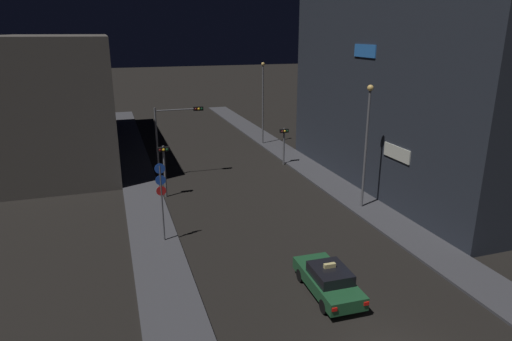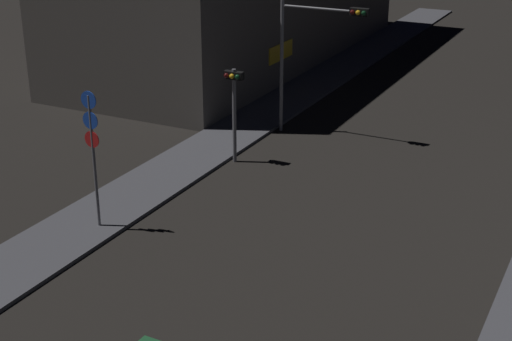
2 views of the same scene
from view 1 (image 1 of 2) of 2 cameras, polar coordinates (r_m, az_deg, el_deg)
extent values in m
cube|color=#424247|center=(41.42, -15.06, 0.27)|extent=(2.79, 60.90, 0.13)
cube|color=#424247|center=(44.55, 4.17, 2.03)|extent=(2.79, 60.90, 0.13)
cube|color=#514C47|center=(48.59, -24.09, 8.70)|extent=(10.36, 27.18, 11.48)
cube|color=yellow|center=(43.64, -17.29, 3.66)|extent=(0.08, 2.80, 0.90)
cube|color=#282D38|center=(36.63, 20.03, 15.71)|extent=(8.81, 24.14, 22.79)
cube|color=white|center=(31.07, 17.57, 2.16)|extent=(0.08, 2.80, 0.90)
cube|color=#337FE5|center=(34.13, 13.76, 14.65)|extent=(0.08, 2.80, 0.90)
cube|color=#1E512D|center=(21.76, 9.16, -13.86)|extent=(1.92, 4.45, 0.60)
cube|color=black|center=(21.33, 9.47, -12.85)|extent=(1.64, 2.02, 0.50)
cube|color=red|center=(19.76, 10.02, -17.12)|extent=(0.24, 0.07, 0.16)
cube|color=red|center=(20.39, 13.95, -16.19)|extent=(0.24, 0.07, 0.16)
cylinder|color=black|center=(22.69, 5.74, -13.19)|extent=(0.24, 0.65, 0.64)
cylinder|color=black|center=(23.28, 9.47, -12.50)|extent=(0.24, 0.65, 0.64)
cylinder|color=black|center=(20.59, 8.73, -16.82)|extent=(0.24, 0.65, 0.64)
cylinder|color=black|center=(21.24, 12.79, -15.90)|extent=(0.24, 0.65, 0.64)
cube|color=#F4E08C|center=(21.24, 9.40, -11.91)|extent=(0.56, 0.20, 0.20)
cylinder|color=slate|center=(37.44, -12.54, 3.31)|extent=(0.16, 0.16, 5.98)
cylinder|color=slate|center=(37.09, -10.09, 7.66)|extent=(3.53, 0.10, 0.10)
cube|color=black|center=(37.38, -7.39, 7.86)|extent=(0.80, 0.28, 0.32)
sphere|color=#3F0C0C|center=(37.16, -7.72, 7.79)|extent=(0.20, 0.20, 0.20)
sphere|color=yellow|center=(37.21, -7.34, 7.82)|extent=(0.20, 0.20, 0.20)
sphere|color=#0C3319|center=(37.25, -6.96, 7.84)|extent=(0.20, 0.20, 0.20)
cylinder|color=slate|center=(33.44, -11.59, -0.15)|extent=(0.16, 0.16, 3.92)
cube|color=black|center=(32.97, -11.77, 2.68)|extent=(0.80, 0.28, 0.32)
sphere|color=#3F0C0C|center=(32.78, -12.16, 2.57)|extent=(0.20, 0.20, 0.20)
sphere|color=yellow|center=(32.81, -11.73, 2.61)|extent=(0.20, 0.20, 0.20)
sphere|color=#0C3319|center=(32.83, -11.31, 2.65)|extent=(0.20, 0.20, 0.20)
cylinder|color=slate|center=(41.00, 3.58, 3.08)|extent=(0.16, 0.16, 3.45)
cube|color=black|center=(40.66, 3.62, 5.09)|extent=(0.80, 0.28, 0.32)
sphere|color=#3F0C0C|center=(40.41, 3.38, 5.02)|extent=(0.20, 0.20, 0.20)
sphere|color=yellow|center=(40.50, 3.71, 5.04)|extent=(0.20, 0.20, 0.20)
sphere|color=#0C3319|center=(40.59, 4.04, 5.06)|extent=(0.20, 0.20, 0.20)
cylinder|color=slate|center=(26.08, -11.92, -4.20)|extent=(0.10, 0.10, 4.54)
cylinder|color=blue|center=(25.37, -12.21, 0.24)|extent=(0.58, 0.03, 0.58)
cylinder|color=blue|center=(25.57, -12.11, -1.21)|extent=(0.58, 0.03, 0.58)
cylinder|color=red|center=(25.78, -12.02, -2.56)|extent=(0.56, 0.03, 0.56)
cylinder|color=slate|center=(30.90, 13.85, 2.44)|extent=(0.16, 0.16, 7.99)
sphere|color=#F9C666|center=(30.13, 14.43, 10.19)|extent=(0.42, 0.42, 0.42)
cylinder|color=slate|center=(48.05, 0.88, 8.32)|extent=(0.16, 0.16, 8.26)
sphere|color=#F9C666|center=(47.56, 0.90, 13.46)|extent=(0.37, 0.37, 0.37)
camera|label=2|loc=(18.53, 53.58, 9.18)|focal=53.37mm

